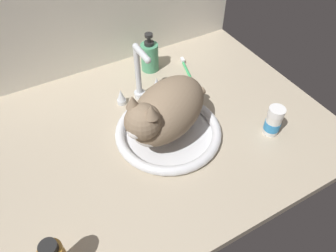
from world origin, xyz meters
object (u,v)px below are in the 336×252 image
Objects in this scene: faucet at (139,79)px; soap_pump_bottle at (150,56)px; pill_bottle at (273,122)px; cat at (164,112)px; sink_basin at (168,132)px; toothbrush at (188,72)px.

faucet reaches higher than soap_pump_bottle.
faucet reaches higher than pill_bottle.
faucet is 0.62× the size of cat.
cat reaches higher than pill_bottle.
toothbrush is at bearing 47.40° from sink_basin.
cat reaches higher than faucet.
toothbrush is (-6.97, 39.48, -4.18)cm from pill_bottle.
faucet is 2.13× the size of pill_bottle.
toothbrush is (22.47, 24.43, -0.74)cm from sink_basin.
soap_pump_bottle is 0.83× the size of toothbrush.
sink_basin is 21.55cm from faucet.
toothbrush is at bearing 10.48° from faucet.
pill_bottle is (31.17, -14.22, -6.81)cm from cat.
sink_basin is at bearing -132.60° from toothbrush.
pill_bottle reaches higher than sink_basin.
cat reaches higher than sink_basin.
faucet is at bearing 90.00° from sink_basin.
pill_bottle is at bearing -69.42° from soap_pump_bottle.
cat reaches higher than soap_pump_bottle.
pill_bottle is (29.43, -35.33, -3.84)cm from faucet.
pill_bottle is at bearing -24.52° from cat.
sink_basin is at bearing 25.53° from cat.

